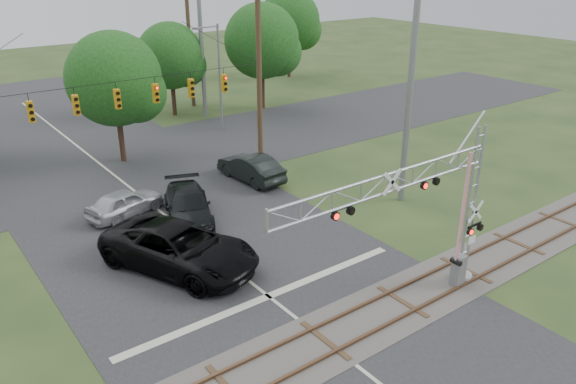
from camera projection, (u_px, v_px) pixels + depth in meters
ground at (364, 372)px, 18.44m from camera, size 160.00×160.00×0.00m
road_main at (212, 253)px, 25.80m from camera, size 14.00×90.00×0.02m
road_cross at (104, 167)px, 36.11m from camera, size 90.00×12.00×0.02m
railroad_track at (325, 341)px, 19.90m from camera, size 90.00×3.20×0.17m
crossing_gantry at (424, 208)px, 20.36m from camera, size 10.40×0.86×6.72m
traffic_signal_span at (132, 90)px, 31.44m from camera, size 19.34×0.36×11.50m
pickup_black at (180, 248)px, 24.20m from camera, size 5.90×7.88×1.99m
car_dark at (188, 206)px, 28.73m from camera, size 4.01×5.84×1.57m
sedan_silver at (125, 203)px, 29.27m from camera, size 4.47×2.69×1.42m
suv_dark at (251, 168)px, 33.79m from camera, size 2.04×4.99×1.61m
streetlight at (218, 72)px, 42.11m from camera, size 2.13×0.22×7.98m
utility_poles at (138, 71)px, 34.28m from camera, size 26.26×26.07×12.27m
treeline at (120, 56)px, 42.79m from camera, size 56.34×21.76×9.33m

